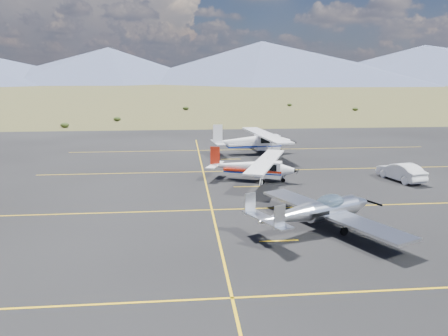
# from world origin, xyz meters

# --- Properties ---
(ground) EXTENTS (1600.00, 1600.00, 0.00)m
(ground) POSITION_xyz_m (0.00, 0.00, 0.00)
(ground) COLOR #383D1C
(ground) RESTS_ON ground
(apron) EXTENTS (72.00, 72.00, 0.02)m
(apron) POSITION_xyz_m (0.00, 7.00, 0.00)
(apron) COLOR black
(apron) RESTS_ON ground
(aircraft_low_wing) EXTENTS (7.76, 9.98, 2.24)m
(aircraft_low_wing) POSITION_xyz_m (-0.51, -2.06, 1.07)
(aircraft_low_wing) COLOR silver
(aircraft_low_wing) RESTS_ON apron
(aircraft_cessna) EXTENTS (7.20, 9.98, 2.58)m
(aircraft_cessna) POSITION_xyz_m (-2.23, 9.39, 1.15)
(aircraft_cessna) COLOR white
(aircraft_cessna) RESTS_ON apron
(aircraft_plain) EXTENTS (7.66, 12.69, 3.20)m
(aircraft_plain) POSITION_xyz_m (-0.23, 21.26, 1.42)
(aircraft_plain) COLOR white
(aircraft_plain) RESTS_ON apron
(sedan) EXTENTS (2.43, 4.54, 1.42)m
(sedan) POSITION_xyz_m (9.40, 8.28, 0.72)
(sedan) COLOR white
(sedan) RESTS_ON apron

